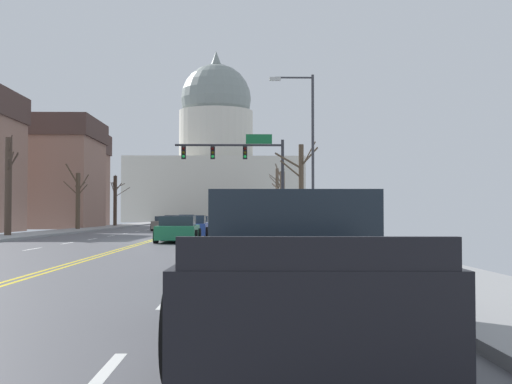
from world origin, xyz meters
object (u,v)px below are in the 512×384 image
(street_lamp_right, at_px, (307,142))
(pedestrian_01, at_px, (312,219))
(sedan_oncoming_00, at_px, (165,224))
(sedan_near_01, at_px, (191,227))
(signal_gantry, at_px, (244,161))
(sedan_near_02, at_px, (178,230))
(pickup_truck_near_06, at_px, (294,273))
(sedan_oncoming_01, at_px, (174,222))
(sedan_oncoming_02, at_px, (187,221))
(sedan_near_00, at_px, (197,226))
(sedan_near_03, at_px, (252,233))
(sedan_near_05, at_px, (271,255))
(sedan_near_04, at_px, (256,240))
(pedestrian_00, at_px, (326,219))

(street_lamp_right, height_order, pedestrian_01, street_lamp_right)
(street_lamp_right, xyz_separation_m, sedan_oncoming_00, (-9.67, 22.51, -4.41))
(sedan_near_01, distance_m, pedestrian_01, 8.25)
(street_lamp_right, distance_m, sedan_oncoming_00, 24.89)
(signal_gantry, relative_size, sedan_near_02, 1.72)
(signal_gantry, xyz_separation_m, pickup_truck_near_06, (0.44, -41.13, -4.47))
(sedan_near_01, xyz_separation_m, sedan_oncoming_01, (-3.74, 27.01, -0.00))
(sedan_oncoming_01, bearing_deg, sedan_oncoming_02, 87.26)
(signal_gantry, height_order, sedan_near_00, signal_gantry)
(sedan_near_03, bearing_deg, sedan_near_05, -89.24)
(sedan_near_03, height_order, sedan_oncoming_01, sedan_near_03)
(sedan_oncoming_02, bearing_deg, sedan_oncoming_00, -90.48)
(signal_gantry, distance_m, sedan_oncoming_02, 28.04)
(sedan_near_04, xyz_separation_m, pickup_truck_near_06, (0.16, -12.21, 0.13))
(sedan_oncoming_00, xyz_separation_m, pedestrian_00, (10.90, -20.14, 0.53))
(pedestrian_00, xyz_separation_m, pedestrian_01, (-0.03, 6.80, -0.05))
(sedan_oncoming_02, bearing_deg, pickup_truck_near_06, -84.26)
(signal_gantry, height_order, street_lamp_right, street_lamp_right)
(sedan_near_01, relative_size, sedan_near_04, 0.98)
(sedan_near_00, distance_m, sedan_oncoming_00, 11.37)
(pickup_truck_near_06, xyz_separation_m, pedestrian_00, (3.90, 28.34, 0.36))
(sedan_near_02, relative_size, sedan_near_03, 1.08)
(sedan_near_04, bearing_deg, sedan_oncoming_02, 96.82)
(sedan_near_02, distance_m, pickup_truck_near_06, 25.58)
(signal_gantry, relative_size, sedan_near_00, 1.68)
(sedan_near_02, bearing_deg, sedan_oncoming_01, 96.19)
(sedan_near_05, xyz_separation_m, pickup_truck_near_06, (-0.01, -6.01, 0.17))
(sedan_oncoming_00, bearing_deg, signal_gantry, -48.21)
(sedan_near_02, distance_m, pedestrian_00, 8.18)
(sedan_near_01, height_order, sedan_near_03, sedan_near_03)
(signal_gantry, xyz_separation_m, sedan_oncoming_02, (-6.40, 26.91, -4.60))
(sedan_oncoming_02, bearing_deg, sedan_near_04, -83.18)
(sedan_near_01, xyz_separation_m, pickup_truck_near_06, (3.55, -31.57, 0.14))
(sedan_near_03, relative_size, sedan_oncoming_00, 1.01)
(sedan_near_02, height_order, pickup_truck_near_06, pickup_truck_near_06)
(sedan_near_00, bearing_deg, sedan_near_02, -90.36)
(sedan_near_05, distance_m, pedestrian_01, 29.39)
(pickup_truck_near_06, xyz_separation_m, pedestrian_01, (3.87, 35.14, 0.30))
(sedan_oncoming_00, height_order, sedan_oncoming_01, sedan_oncoming_01)
(sedan_oncoming_00, distance_m, sedan_oncoming_01, 10.10)
(street_lamp_right, distance_m, pedestrian_01, 10.04)
(signal_gantry, bearing_deg, street_lamp_right, -78.41)
(pedestrian_01, bearing_deg, sedan_near_01, -154.31)
(sedan_oncoming_02, bearing_deg, sedan_near_01, -84.85)
(sedan_near_02, bearing_deg, sedan_near_03, -58.95)
(sedan_oncoming_00, relative_size, sedan_oncoming_01, 0.93)
(street_lamp_right, distance_m, sedan_near_00, 13.94)
(signal_gantry, xyz_separation_m, sedan_near_02, (-3.25, -15.82, -4.62))
(sedan_oncoming_00, relative_size, pedestrian_01, 2.62)
(sedan_near_00, xyz_separation_m, pedestrian_01, (7.48, -2.49, 0.45))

